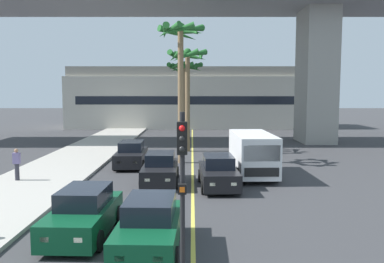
{
  "coord_description": "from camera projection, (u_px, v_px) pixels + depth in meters",
  "views": [
    {
      "loc": [
        -0.03,
        -1.3,
        4.69
      ],
      "look_at": [
        0.0,
        14.0,
        3.15
      ],
      "focal_mm": 37.96,
      "sensor_mm": 36.0,
      "label": 1
    }
  ],
  "objects": [
    {
      "name": "lane_stripe_center",
      "position": [
        192.0,
        165.0,
        25.64
      ],
      "size": [
        0.14,
        56.0,
        0.01
      ],
      "primitive_type": "cube",
      "color": "#DBCC4C",
      "rests_on": "ground"
    },
    {
      "name": "pedestrian_near_crosswalk",
      "position": [
        16.0,
        164.0,
        20.62
      ],
      "size": [
        0.34,
        0.22,
        1.62
      ],
      "color": "#2D2D38",
      "rests_on": "sidewalk_left"
    },
    {
      "name": "palm_tree_mid_median",
      "position": [
        187.0,
        68.0,
        31.01
      ],
      "size": [
        3.13,
        3.21,
        7.93
      ],
      "color": "brown",
      "rests_on": "ground"
    },
    {
      "name": "car_queue_second",
      "position": [
        130.0,
        155.0,
        25.21
      ],
      "size": [
        1.91,
        4.14,
        1.56
      ],
      "color": "black",
      "rests_on": "ground"
    },
    {
      "name": "sidewalk_left",
      "position": [
        8.0,
        197.0,
        17.66
      ],
      "size": [
        4.8,
        80.0,
        0.15
      ],
      "primitive_type": "cube",
      "color": "#ADA89E",
      "rests_on": "ground"
    },
    {
      "name": "traffic_light_median_near",
      "position": [
        181.0,
        175.0,
        9.52
      ],
      "size": [
        0.24,
        0.37,
        4.2
      ],
      "color": "black",
      "rests_on": "ground"
    },
    {
      "name": "pier_building_backdrop",
      "position": [
        191.0,
        98.0,
        53.0
      ],
      "size": [
        31.46,
        8.04,
        7.67
      ],
      "color": "beige",
      "rests_on": "ground"
    },
    {
      "name": "car_queue_fourth",
      "position": [
        149.0,
        227.0,
        11.88
      ],
      "size": [
        1.93,
        4.15,
        1.56
      ],
      "color": "#0C4728",
      "rests_on": "ground"
    },
    {
      "name": "car_queue_third",
      "position": [
        243.0,
        145.0,
        29.9
      ],
      "size": [
        1.96,
        4.16,
        1.56
      ],
      "color": "#0C4728",
      "rests_on": "ground"
    },
    {
      "name": "bridge_overpass",
      "position": [
        204.0,
        2.0,
        36.19
      ],
      "size": [
        61.29,
        8.0,
        16.2
      ],
      "color": "gray",
      "rests_on": "ground"
    },
    {
      "name": "car_queue_front",
      "position": [
        159.0,
        169.0,
        20.58
      ],
      "size": [
        1.88,
        4.13,
        1.56
      ],
      "color": "black",
      "rests_on": "ground"
    },
    {
      "name": "delivery_van",
      "position": [
        252.0,
        153.0,
        22.35
      ],
      "size": [
        2.26,
        5.3,
        2.36
      ],
      "color": "white",
      "rests_on": "ground"
    },
    {
      "name": "car_queue_sixth",
      "position": [
        83.0,
        214.0,
        13.13
      ],
      "size": [
        1.95,
        4.16,
        1.56
      ],
      "color": "#0C4728",
      "rests_on": "ground"
    },
    {
      "name": "palm_tree_near_median",
      "position": [
        184.0,
        79.0,
        38.15
      ],
      "size": [
        3.48,
        3.5,
        7.46
      ],
      "color": "brown",
      "rests_on": "ground"
    },
    {
      "name": "car_queue_fifth",
      "position": [
        218.0,
        173.0,
        19.75
      ],
      "size": [
        1.95,
        4.16,
        1.56
      ],
      "color": "black",
      "rests_on": "ground"
    },
    {
      "name": "palm_tree_far_median",
      "position": [
        180.0,
        49.0,
        25.85
      ],
      "size": [
        3.14,
        3.14,
        9.0
      ],
      "color": "brown",
      "rests_on": "ground"
    }
  ]
}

